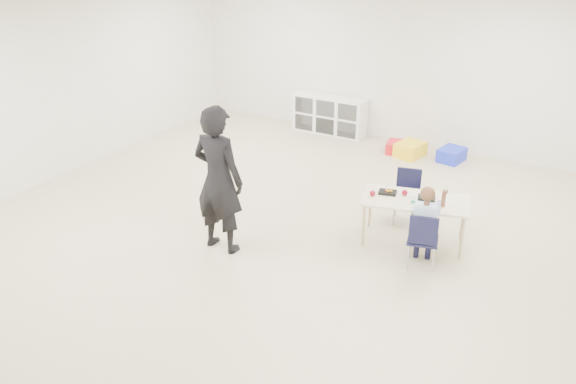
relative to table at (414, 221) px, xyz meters
The scene contains 16 objects.
room 2.19m from the table, 149.13° to the right, with size 9.00×9.02×2.80m.
table is the anchor object (origin of this frame).
chair_near 0.57m from the table, 60.44° to the right, with size 0.35×0.33×0.72m, color black, non-canonical shape.
chair_far 0.57m from the table, 119.56° to the left, with size 0.35×0.33×0.72m, color black, non-canonical shape.
child 0.63m from the table, 60.44° to the right, with size 0.48×0.48×1.14m, color #B5CFF5, non-canonical shape.
lunch_tray_near 0.34m from the table, 32.38° to the left, with size 0.22×0.16×0.03m, color black.
lunch_tray_far 0.48m from the table, behind, with size 0.22×0.16×0.03m, color black.
milk_carton 0.36m from the table, 82.89° to the right, with size 0.07×0.07×0.10m, color white.
bread_roll 0.45m from the table, ahead, with size 0.09×0.09×0.07m, color tan.
apple_near 0.37m from the table, 164.33° to the left, with size 0.07×0.07×0.07m, color maroon.
apple_far 0.63m from the table, 160.85° to the right, with size 0.07×0.07×0.07m, color maroon.
cubby_shelf 4.35m from the table, 130.60° to the left, with size 1.40×0.40×0.70m, color white.
adult 2.50m from the table, 146.74° to the right, with size 0.67×0.44×1.85m, color black.
bin_red 3.22m from the table, 114.54° to the left, with size 0.31×0.40×0.20m, color red.
bin_yellow 3.06m from the table, 110.28° to the left, with size 0.39×0.50×0.25m, color yellow.
bin_blue 3.03m from the table, 97.13° to the left, with size 0.36×0.46×0.22m, color #1D2FDA.
Camera 1 is at (3.67, -5.72, 3.84)m, focal length 38.00 mm.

